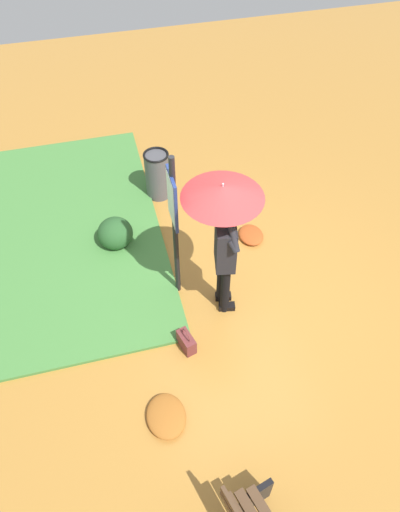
# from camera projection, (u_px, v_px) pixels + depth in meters

# --- Properties ---
(ground_plane) EXTENTS (18.00, 18.00, 0.00)m
(ground_plane) POSITION_uv_depth(u_px,v_px,m) (243.00, 301.00, 6.73)
(ground_plane) COLOR #B27A33
(grass_verge) EXTENTS (4.80, 4.00, 0.05)m
(grass_verge) POSITION_uv_depth(u_px,v_px,m) (30.00, 238.00, 7.51)
(grass_verge) COLOR #47843D
(grass_verge) RESTS_ON ground_plane
(person_with_umbrella) EXTENTS (0.96, 0.96, 2.04)m
(person_with_umbrella) POSITION_uv_depth(u_px,v_px,m) (224.00, 219.00, 5.59)
(person_with_umbrella) COLOR black
(person_with_umbrella) RESTS_ON ground_plane
(info_sign_post) EXTENTS (0.44, 0.07, 2.30)m
(info_sign_post) POSITION_uv_depth(u_px,v_px,m) (174.00, 215.00, 5.79)
(info_sign_post) COLOR black
(info_sign_post) RESTS_ON ground_plane
(handbag) EXTENTS (0.33, 0.22, 0.37)m
(handbag) POSITION_uv_depth(u_px,v_px,m) (186.00, 342.00, 6.15)
(handbag) COLOR brown
(handbag) RESTS_ON ground_plane
(trash_bin) EXTENTS (0.42, 0.42, 0.83)m
(trash_bin) POSITION_uv_depth(u_px,v_px,m) (157.00, 175.00, 7.92)
(trash_bin) COLOR #4C4C51
(trash_bin) RESTS_ON ground_plane
(shrub_cluster) EXTENTS (0.59, 0.53, 0.48)m
(shrub_cluster) POSITION_uv_depth(u_px,v_px,m) (116.00, 232.00, 7.31)
(shrub_cluster) COLOR #285628
(shrub_cluster) RESTS_ON ground_plane
(leaf_pile_near_person) EXTENTS (0.46, 0.37, 0.10)m
(leaf_pile_near_person) POSITION_uv_depth(u_px,v_px,m) (251.00, 235.00, 7.52)
(leaf_pile_near_person) COLOR #B74C1E
(leaf_pile_near_person) RESTS_ON ground_plane
(leaf_pile_by_bench) EXTENTS (0.57, 0.45, 0.12)m
(leaf_pile_by_bench) POSITION_uv_depth(u_px,v_px,m) (166.00, 416.00, 5.56)
(leaf_pile_by_bench) COLOR #A86023
(leaf_pile_by_bench) RESTS_ON ground_plane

